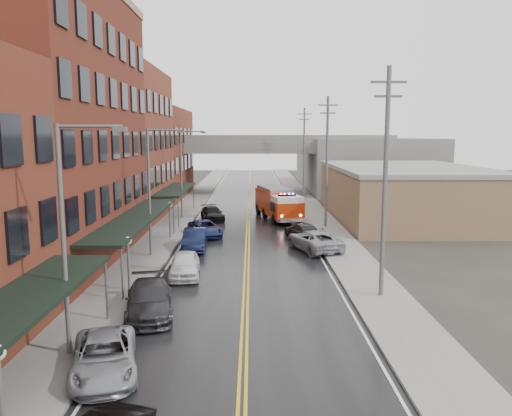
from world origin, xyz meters
name	(u,v)px	position (x,y,z in m)	size (l,w,h in m)	color
road	(248,239)	(0.00, 30.00, 0.01)	(11.00, 160.00, 0.02)	black
sidewalk_left	(160,238)	(-7.30, 30.00, 0.07)	(3.00, 160.00, 0.15)	slate
sidewalk_right	(335,238)	(7.30, 30.00, 0.07)	(3.00, 160.00, 0.15)	slate
curb_left	(179,238)	(-5.65, 30.00, 0.07)	(0.30, 160.00, 0.15)	gray
curb_right	(316,238)	(5.65, 30.00, 0.07)	(0.30, 160.00, 0.15)	gray
brick_building_b	(46,128)	(-13.30, 23.00, 9.00)	(9.00, 20.00, 18.00)	maroon
brick_building_c	(117,145)	(-13.30, 40.50, 7.50)	(9.00, 15.00, 15.00)	brown
brick_building_far	(152,154)	(-13.30, 58.00, 6.00)	(9.00, 20.00, 12.00)	#612B19
tan_building	(405,195)	(16.00, 40.00, 2.50)	(14.00, 22.00, 5.00)	#8B644B
right_far_block	(361,163)	(18.00, 70.00, 4.00)	(18.00, 30.00, 8.00)	slate
awning_1	(137,218)	(-7.49, 23.00, 2.99)	(2.60, 18.00, 3.09)	black
awning_2	(176,190)	(-7.49, 40.50, 2.99)	(2.60, 13.00, 3.09)	black
globe_lamp_1	(128,251)	(-6.40, 16.00, 2.31)	(0.44, 0.44, 3.12)	#59595B
globe_lamp_2	(170,212)	(-6.40, 30.00, 2.31)	(0.44, 0.44, 3.12)	#59595B
street_lamp_0	(69,226)	(-6.55, 8.00, 5.19)	(2.64, 0.22, 9.00)	#59595B
street_lamp_1	(153,184)	(-6.55, 24.00, 5.19)	(2.64, 0.22, 9.00)	#59595B
street_lamp_2	(184,168)	(-6.55, 40.00, 5.19)	(2.64, 0.22, 9.00)	#59595B
utility_pole_0	(385,180)	(7.20, 15.00, 6.31)	(1.80, 0.24, 12.00)	#59595B
utility_pole_1	(327,160)	(7.20, 35.00, 6.31)	(1.80, 0.24, 12.00)	#59595B
utility_pole_2	(304,152)	(7.20, 55.00, 6.31)	(1.80, 0.24, 12.00)	#59595B
overpass	(249,153)	(0.00, 62.00, 5.99)	(40.00, 10.00, 7.50)	slate
fire_truck	(278,202)	(3.07, 39.84, 1.72)	(4.99, 9.09, 3.17)	#B12908
parked_car_left_2	(104,357)	(-5.00, 6.54, 0.68)	(2.24, 4.86, 1.35)	gray
parked_car_left_3	(149,300)	(-4.60, 12.51, 0.77)	(2.15, 5.30, 1.54)	#27282A
parked_car_left_4	(185,265)	(-3.76, 19.04, 0.76)	(1.79, 4.45, 1.52)	white
parked_car_left_5	(195,239)	(-3.96, 26.31, 0.78)	(1.65, 4.72, 1.56)	#0E1633
parked_car_left_6	(205,229)	(-3.64, 31.17, 0.67)	(2.23, 4.84, 1.35)	#131A48
parked_car_left_7	(212,214)	(-3.63, 39.20, 0.68)	(1.91, 4.70, 1.36)	black
parked_car_right_0	(314,240)	(5.00, 25.85, 0.78)	(2.59, 5.61, 1.56)	#919398
parked_car_right_1	(303,231)	(4.55, 29.80, 0.69)	(1.94, 4.76, 1.38)	black
parked_car_right_2	(283,204)	(3.87, 45.29, 0.81)	(1.92, 4.77, 1.63)	silver
parked_car_right_3	(283,201)	(4.09, 47.80, 0.84)	(1.77, 5.07, 1.67)	black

